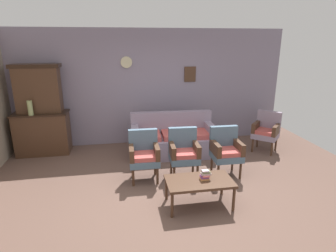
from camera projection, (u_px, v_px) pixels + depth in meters
ground_plane at (173, 194)px, 4.61m from camera, size 7.68×7.68×0.00m
wall_back_with_decor at (153, 87)px, 6.69m from camera, size 6.40×0.09×2.70m
side_cabinet at (43, 133)px, 6.18m from camera, size 1.16×0.55×0.93m
cabinet_upper_hutch at (38, 88)px, 5.96m from camera, size 0.99×0.38×1.03m
vase_on_cabinet at (30, 108)px, 5.80m from camera, size 0.10×0.10×0.31m
floral_couch at (173, 140)px, 6.17m from camera, size 1.85×0.88×0.90m
armchair_by_doorway at (144, 153)px, 4.98m from camera, size 0.53×0.50×0.90m
armchair_row_middle at (184, 151)px, 5.09m from camera, size 0.54×0.52×0.90m
armchair_near_couch_end at (226, 149)px, 5.17m from camera, size 0.53×0.50×0.90m
wingback_chair_by_fireplace at (266, 130)px, 6.30m from camera, size 0.71×0.71×0.90m
coffee_table at (199, 183)px, 4.20m from camera, size 1.00×0.56×0.42m
book_stack_on_table at (205, 175)px, 4.19m from camera, size 0.16×0.13×0.15m
floor_vase_by_wall at (269, 127)px, 7.00m from camera, size 0.24×0.24×0.71m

